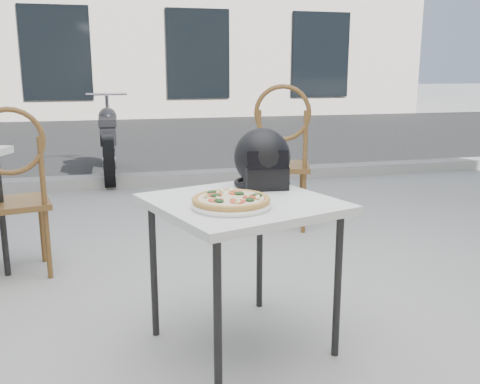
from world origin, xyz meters
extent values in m
plane|color=#9C9B94|center=(0.00, 0.00, 0.00)|extent=(80.00, 80.00, 0.00)
cube|color=black|center=(0.00, 7.00, 0.00)|extent=(30.00, 8.00, 0.00)
cube|color=gray|center=(0.00, 3.00, 0.06)|extent=(30.00, 0.25, 0.12)
cube|color=black|center=(-1.70, 10.98, 1.60)|extent=(1.60, 0.08, 2.20)
cube|color=black|center=(1.70, 10.98, 1.60)|extent=(1.60, 0.08, 2.20)
cube|color=black|center=(5.00, 10.98, 1.60)|extent=(1.60, 0.08, 2.20)
cube|color=silver|center=(-0.13, -0.58, 0.66)|extent=(0.90, 0.90, 0.04)
cylinder|color=black|center=(-0.32, -0.95, 0.32)|extent=(0.04, 0.04, 0.64)
cylinder|color=black|center=(0.24, -0.77, 0.32)|extent=(0.04, 0.04, 0.64)
cylinder|color=black|center=(-0.50, -0.40, 0.32)|extent=(0.04, 0.04, 0.64)
cylinder|color=black|center=(0.06, -0.21, 0.32)|extent=(0.04, 0.04, 0.64)
cylinder|color=white|center=(-0.21, -0.70, 0.68)|extent=(0.38, 0.38, 0.01)
torus|color=white|center=(-0.21, -0.70, 0.69)|extent=(0.40, 0.40, 0.02)
cylinder|color=#C19246|center=(-0.21, -0.70, 0.70)|extent=(0.41, 0.41, 0.01)
torus|color=#C19246|center=(-0.21, -0.70, 0.71)|extent=(0.42, 0.42, 0.02)
cylinder|color=#AD2513|center=(-0.21, -0.70, 0.71)|extent=(0.36, 0.36, 0.00)
cylinder|color=beige|center=(-0.21, -0.70, 0.71)|extent=(0.35, 0.35, 0.00)
cylinder|color=#C53C22|center=(-0.13, -0.72, 0.72)|extent=(0.08, 0.08, 0.00)
cylinder|color=#C53C22|center=(-0.17, -0.63, 0.72)|extent=(0.08, 0.08, 0.00)
cylinder|color=#C53C22|center=(-0.26, -0.65, 0.72)|extent=(0.08, 0.08, 0.00)
cylinder|color=#C53C22|center=(-0.28, -0.73, 0.72)|extent=(0.08, 0.08, 0.00)
cylinder|color=#C53C22|center=(-0.20, -0.78, 0.72)|extent=(0.08, 0.08, 0.00)
ellipsoid|color=#143613|center=(-0.16, -0.65, 0.72)|extent=(0.05, 0.05, 0.01)
ellipsoid|color=#143613|center=(-0.27, -0.66, 0.72)|extent=(0.05, 0.05, 0.01)
ellipsoid|color=#143613|center=(-0.15, -0.77, 0.72)|extent=(0.05, 0.05, 0.01)
ellipsoid|color=#143613|center=(-0.27, -0.76, 0.72)|extent=(0.05, 0.06, 0.01)
ellipsoid|color=#143613|center=(-0.10, -0.70, 0.72)|extent=(0.05, 0.05, 0.01)
ellipsoid|color=#143613|center=(-0.27, -0.60, 0.72)|extent=(0.06, 0.05, 0.01)
cylinder|color=#ECDF90|center=(-0.21, -0.73, 0.72)|extent=(0.03, 0.03, 0.02)
cylinder|color=#ECDF90|center=(-0.23, -0.61, 0.72)|extent=(0.03, 0.03, 0.02)
cylinder|color=#ECDF90|center=(-0.14, -0.72, 0.72)|extent=(0.03, 0.02, 0.02)
cylinder|color=#ECDF90|center=(-0.18, -0.60, 0.72)|extent=(0.02, 0.03, 0.02)
cylinder|color=#ECDF90|center=(-0.21, -0.80, 0.72)|extent=(0.03, 0.03, 0.02)
cylinder|color=#ECDF90|center=(-0.31, -0.68, 0.72)|extent=(0.03, 0.02, 0.02)
cylinder|color=#ECDF90|center=(-0.11, -0.75, 0.72)|extent=(0.02, 0.03, 0.02)
cylinder|color=#ECDF90|center=(-0.27, -0.74, 0.72)|extent=(0.03, 0.03, 0.02)
ellipsoid|color=black|center=(0.03, -0.33, 0.81)|extent=(0.28, 0.29, 0.28)
cube|color=black|center=(0.02, -0.42, 0.73)|extent=(0.20, 0.11, 0.11)
torus|color=black|center=(0.03, -0.33, 0.69)|extent=(0.29, 0.29, 0.02)
cube|color=black|center=(0.02, -0.45, 0.82)|extent=(0.19, 0.05, 0.09)
cube|color=brown|center=(0.63, 1.17, 0.48)|extent=(0.54, 0.54, 0.04)
cylinder|color=brown|center=(0.85, 1.28, 0.23)|extent=(0.04, 0.04, 0.47)
cylinder|color=brown|center=(0.52, 1.39, 0.23)|extent=(0.04, 0.04, 0.47)
cylinder|color=brown|center=(0.74, 0.96, 0.23)|extent=(0.04, 0.04, 0.47)
cylinder|color=brown|center=(0.42, 1.06, 0.23)|extent=(0.04, 0.04, 0.47)
cylinder|color=brown|center=(0.74, 0.95, 0.70)|extent=(0.04, 0.04, 0.45)
cylinder|color=brown|center=(0.42, 1.05, 0.70)|extent=(0.04, 0.04, 0.45)
torus|color=brown|center=(0.58, 1.00, 0.91)|extent=(0.41, 0.16, 0.42)
cylinder|color=black|center=(-1.30, 0.58, 0.37)|extent=(0.05, 0.05, 0.74)
cube|color=brown|center=(-1.23, 0.59, 0.44)|extent=(0.46, 0.46, 0.03)
cylinder|color=brown|center=(-1.11, 0.77, 0.22)|extent=(0.04, 0.04, 0.43)
cylinder|color=brown|center=(-1.05, 0.46, 0.22)|extent=(0.04, 0.04, 0.43)
cylinder|color=brown|center=(-1.04, 0.46, 0.65)|extent=(0.04, 0.04, 0.41)
torus|color=brown|center=(-1.20, 0.42, 0.83)|extent=(0.38, 0.11, 0.38)
cylinder|color=black|center=(-0.64, 4.28, 0.28)|extent=(0.12, 0.57, 0.57)
cylinder|color=slate|center=(-0.64, 4.28, 0.28)|extent=(0.13, 0.19, 0.19)
cylinder|color=black|center=(-0.66, 2.96, 0.28)|extent=(0.12, 0.57, 0.57)
cylinder|color=slate|center=(-0.66, 2.96, 0.28)|extent=(0.13, 0.19, 0.19)
cube|color=black|center=(-0.65, 3.62, 0.52)|extent=(0.18, 0.99, 0.21)
ellipsoid|color=black|center=(-0.65, 3.77, 0.68)|extent=(0.22, 0.40, 0.21)
cube|color=black|center=(-0.65, 3.34, 0.66)|extent=(0.20, 0.47, 0.08)
cylinder|color=slate|center=(-0.64, 4.21, 0.58)|extent=(0.05, 0.30, 0.67)
cylinder|color=slate|center=(-0.64, 4.10, 0.92)|extent=(0.49, 0.04, 0.03)
cube|color=black|center=(-0.66, 2.98, 0.55)|extent=(0.14, 0.21, 0.05)
camera|label=1|loc=(-0.68, -2.72, 1.22)|focal=40.00mm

